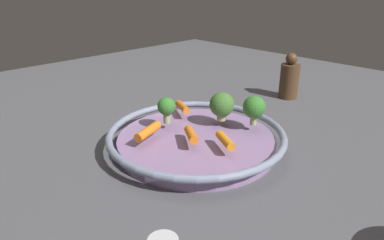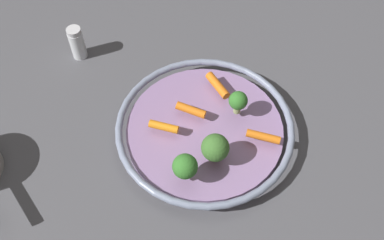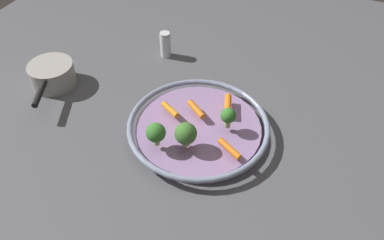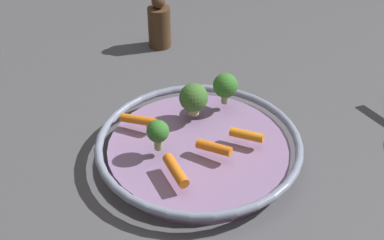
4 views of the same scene
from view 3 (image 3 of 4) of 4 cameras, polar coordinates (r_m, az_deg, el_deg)
The scene contains 11 objects.
ground_plane at distance 0.97m, azimuth 0.94°, elevation -2.11°, with size 1.85×1.85×0.00m, color #4C4C51.
serving_bowl at distance 0.95m, azimuth 0.95°, elevation -1.22°, with size 0.35×0.35×0.04m.
baby_carrot_right at distance 0.96m, azimuth -3.27°, elevation 1.55°, with size 0.02×0.02×0.06m, color orange.
baby_carrot_near_rim at distance 0.98m, azimuth 5.38°, elevation 2.33°, with size 0.02×0.02×0.07m, color orange.
baby_carrot_center at distance 0.96m, azimuth 0.64°, elevation 1.61°, with size 0.02×0.02×0.06m, color orange.
baby_carrot_left at distance 0.88m, azimuth 5.61°, elevation -4.27°, with size 0.02×0.02×0.06m, color orange.
broccoli_floret_small at distance 0.87m, azimuth -5.41°, elevation -1.93°, with size 0.05×0.05×0.06m.
broccoli_floret_large at distance 0.87m, azimuth -0.73°, elevation -2.13°, with size 0.05×0.05×0.06m.
broccoli_floret_edge at distance 0.91m, azimuth 5.42°, elevation 0.58°, with size 0.04×0.04×0.05m.
salt_shaker at distance 1.21m, azimuth -3.99°, elevation 11.14°, with size 0.03×0.03×0.08m.
saucepan at distance 1.16m, azimuth -20.12°, elevation 6.33°, with size 0.14×0.21×0.07m.
Camera 3 is at (-0.25, 0.62, 0.70)m, focal length 35.79 mm.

